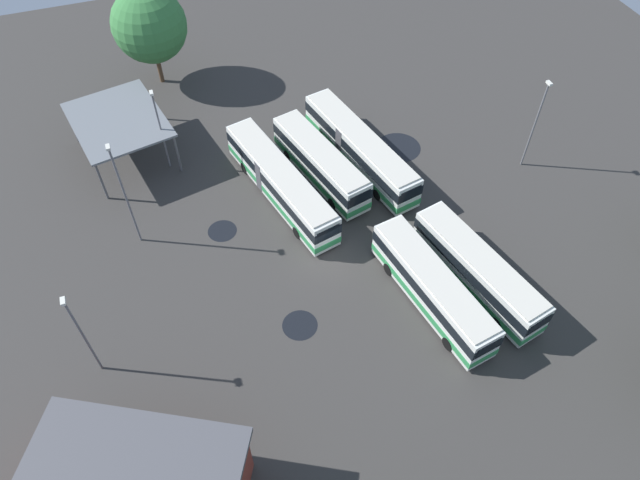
% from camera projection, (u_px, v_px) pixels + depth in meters
% --- Properties ---
extents(ground_plane, '(93.69, 93.69, 0.00)m').
position_uv_depth(ground_plane, '(329.00, 257.00, 45.75)').
color(ground_plane, '#383533').
extents(bus_row0_slot2, '(14.60, 5.69, 3.36)m').
position_uv_depth(bus_row0_slot2, '(280.00, 182.00, 48.56)').
color(bus_row0_slot2, silver).
rests_on(bus_row0_slot2, ground_plane).
extents(bus_row0_slot3, '(11.76, 5.17, 3.36)m').
position_uv_depth(bus_row0_slot3, '(320.00, 163.00, 50.08)').
color(bus_row0_slot3, silver).
rests_on(bus_row0_slot3, ground_plane).
extents(bus_row0_slot4, '(14.61, 5.44, 3.36)m').
position_uv_depth(bus_row0_slot4, '(359.00, 148.00, 51.29)').
color(bus_row0_slot4, silver).
rests_on(bus_row0_slot4, ground_plane).
extents(bus_row1_slot3, '(12.13, 4.45, 3.36)m').
position_uv_depth(bus_row1_slot3, '(432.00, 288.00, 41.66)').
color(bus_row1_slot3, silver).
rests_on(bus_row1_slot3, ground_plane).
extents(bus_row1_slot4, '(12.04, 5.02, 3.36)m').
position_uv_depth(bus_row1_slot4, '(478.00, 270.00, 42.67)').
color(bus_row1_slot4, silver).
rests_on(bus_row1_slot4, ground_plane).
extents(maintenance_shelter, '(10.47, 8.97, 4.13)m').
position_uv_depth(maintenance_shelter, '(118.00, 121.00, 50.31)').
color(maintenance_shelter, slate).
rests_on(maintenance_shelter, ground_plane).
extents(lamp_post_far_corner, '(0.56, 0.28, 8.64)m').
position_uv_depth(lamp_post_far_corner, '(536.00, 122.00, 48.94)').
color(lamp_post_far_corner, slate).
rests_on(lamp_post_far_corner, ground_plane).
extents(lamp_post_by_building, '(0.56, 0.28, 9.73)m').
position_uv_depth(lamp_post_by_building, '(124.00, 193.00, 42.82)').
color(lamp_post_by_building, slate).
rests_on(lamp_post_by_building, ground_plane).
extents(lamp_post_near_entrance, '(0.56, 0.28, 8.03)m').
position_uv_depth(lamp_post_near_entrance, '(82.00, 333.00, 36.21)').
color(lamp_post_near_entrance, slate).
rests_on(lamp_post_near_entrance, ground_plane).
extents(lamp_post_mid_lot, '(0.56, 0.28, 7.86)m').
position_uv_depth(lamp_post_mid_lot, '(160.00, 127.00, 49.11)').
color(lamp_post_mid_lot, slate).
rests_on(lamp_post_mid_lot, ground_plane).
extents(tree_north_edge, '(7.13, 7.13, 9.83)m').
position_uv_depth(tree_north_edge, '(149.00, 25.00, 55.91)').
color(tree_north_edge, brown).
rests_on(tree_north_edge, ground_plane).
extents(puddle_centre_drain, '(2.53, 2.53, 0.01)m').
position_uv_depth(puddle_centre_drain, '(300.00, 325.00, 41.75)').
color(puddle_centre_drain, black).
rests_on(puddle_centre_drain, ground_plane).
extents(puddle_back_corner, '(2.35, 2.35, 0.01)m').
position_uv_depth(puddle_back_corner, '(222.00, 231.00, 47.47)').
color(puddle_back_corner, black).
rests_on(puddle_back_corner, ground_plane).
extents(puddle_front_lane, '(4.10, 4.10, 0.01)m').
position_uv_depth(puddle_front_lane, '(398.00, 147.00, 54.02)').
color(puddle_front_lane, black).
rests_on(puddle_front_lane, ground_plane).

